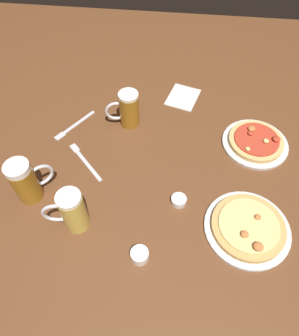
% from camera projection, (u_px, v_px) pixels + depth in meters
% --- Properties ---
extents(ground_plane, '(2.40, 2.40, 0.03)m').
position_uv_depth(ground_plane, '(150.00, 173.00, 1.19)').
color(ground_plane, brown).
extents(pizza_plate_near, '(0.28, 0.28, 0.05)m').
position_uv_depth(pizza_plate_near, '(248.00, 228.00, 1.02)').
color(pizza_plate_near, silver).
rests_on(pizza_plate_near, ground_plane).
extents(pizza_plate_far, '(0.26, 0.26, 0.05)m').
position_uv_depth(pizza_plate_far, '(256.00, 142.00, 1.24)').
color(pizza_plate_far, silver).
rests_on(pizza_plate_far, ground_plane).
extents(beer_mug_dark, '(0.12, 0.12, 0.17)m').
position_uv_depth(beer_mug_dark, '(26.00, 181.00, 1.05)').
color(beer_mug_dark, '#9E6619').
rests_on(beer_mug_dark, ground_plane).
extents(beer_mug_amber, '(0.14, 0.08, 0.16)m').
position_uv_depth(beer_mug_amber, '(128.00, 109.00, 1.27)').
color(beer_mug_amber, '#9E6619').
rests_on(beer_mug_amber, ground_plane).
extents(beer_mug_pale, '(0.14, 0.08, 0.17)m').
position_uv_depth(beer_mug_pale, '(72.00, 211.00, 0.98)').
color(beer_mug_pale, gold).
rests_on(beer_mug_pale, ground_plane).
extents(ramekin_sauce, '(0.06, 0.06, 0.04)m').
position_uv_depth(ramekin_sauce, '(140.00, 255.00, 0.96)').
color(ramekin_sauce, white).
rests_on(ramekin_sauce, ground_plane).
extents(ramekin_butter, '(0.05, 0.05, 0.03)m').
position_uv_depth(ramekin_butter, '(179.00, 200.00, 1.08)').
color(ramekin_butter, white).
rests_on(ramekin_butter, ground_plane).
extents(napkin_folded, '(0.17, 0.19, 0.01)m').
position_uv_depth(napkin_folded, '(183.00, 97.00, 1.42)').
color(napkin_folded, silver).
rests_on(napkin_folded, ground_plane).
extents(fork_left, '(0.17, 0.17, 0.01)m').
position_uv_depth(fork_left, '(85.00, 160.00, 1.20)').
color(fork_left, silver).
rests_on(fork_left, ground_plane).
extents(fork_spare, '(0.14, 0.19, 0.01)m').
position_uv_depth(fork_spare, '(74.00, 125.00, 1.31)').
color(fork_spare, silver).
rests_on(fork_spare, ground_plane).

